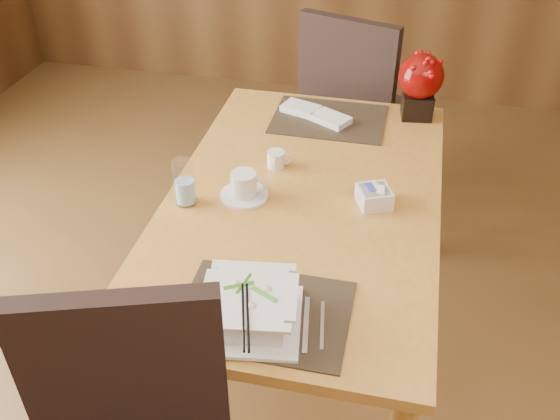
% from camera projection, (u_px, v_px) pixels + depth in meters
% --- Properties ---
extents(dining_table, '(0.90, 1.50, 0.75)m').
position_uv_depth(dining_table, '(303.00, 219.00, 2.14)').
color(dining_table, '#C48836').
rests_on(dining_table, ground).
extents(placemat_near, '(0.45, 0.33, 0.01)m').
position_uv_depth(placemat_near, '(265.00, 312.00, 1.65)').
color(placemat_near, black).
rests_on(placemat_near, dining_table).
extents(placemat_far, '(0.45, 0.33, 0.01)m').
position_uv_depth(placemat_far, '(329.00, 119.00, 2.51)').
color(placemat_far, black).
rests_on(placemat_far, dining_table).
extents(soup_setting, '(0.30, 0.30, 0.11)m').
position_uv_depth(soup_setting, '(250.00, 309.00, 1.59)').
color(soup_setting, white).
rests_on(soup_setting, dining_table).
extents(coffee_cup, '(0.16, 0.16, 0.09)m').
position_uv_depth(coffee_cup, '(244.00, 187.00, 2.06)').
color(coffee_cup, white).
rests_on(coffee_cup, dining_table).
extents(water_glass, '(0.09, 0.09, 0.16)m').
position_uv_depth(water_glass, '(184.00, 182.00, 2.01)').
color(water_glass, silver).
rests_on(water_glass, dining_table).
extents(creamer_jug, '(0.09, 0.09, 0.06)m').
position_uv_depth(creamer_jug, '(276.00, 159.00, 2.22)').
color(creamer_jug, white).
rests_on(creamer_jug, dining_table).
extents(sugar_caddy, '(0.13, 0.13, 0.06)m').
position_uv_depth(sugar_caddy, '(374.00, 197.00, 2.03)').
color(sugar_caddy, white).
rests_on(sugar_caddy, dining_table).
extents(berry_decor, '(0.18, 0.18, 0.26)m').
position_uv_depth(berry_decor, '(420.00, 82.00, 2.45)').
color(berry_decor, black).
rests_on(berry_decor, dining_table).
extents(napkins_far, '(0.31, 0.22, 0.03)m').
position_uv_depth(napkins_far, '(318.00, 114.00, 2.51)').
color(napkins_far, white).
rests_on(napkins_far, dining_table).
extents(bread_plate, '(0.15, 0.15, 0.01)m').
position_uv_depth(bread_plate, '(150.00, 321.00, 1.62)').
color(bread_plate, white).
rests_on(bread_plate, dining_table).
extents(far_chair, '(0.61, 0.61, 1.04)m').
position_uv_depth(far_chair, '(355.00, 104.00, 2.98)').
color(far_chair, black).
rests_on(far_chair, ground).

